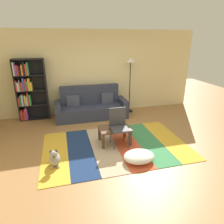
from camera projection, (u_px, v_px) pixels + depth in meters
ground_plane at (119, 145)px, 4.75m from camera, size 14.00×14.00×0.00m
back_wall at (98, 73)px, 6.60m from camera, size 6.80×0.10×2.70m
rug at (116, 146)px, 4.71m from camera, size 3.37×2.14×0.01m
couch at (91, 107)px, 6.39m from camera, size 2.26×0.80×1.00m
bookshelf at (28, 89)px, 5.98m from camera, size 0.90×0.28×1.87m
coffee_table at (115, 130)px, 4.76m from camera, size 0.74×0.52×0.39m
pouf at (139, 156)px, 4.10m from camera, size 0.65×0.51×0.21m
dog at (54, 158)px, 3.95m from camera, size 0.22×0.35×0.40m
standing_lamp at (130, 67)px, 6.46m from camera, size 0.32×0.32×1.84m
tv_remote at (111, 127)px, 4.74m from camera, size 0.10×0.15×0.02m
folding_chair at (118, 124)px, 4.65m from camera, size 0.40×0.40×0.90m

